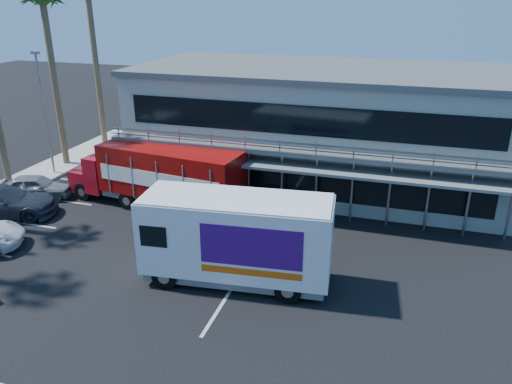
# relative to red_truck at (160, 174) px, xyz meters

# --- Properties ---
(ground) EXTENTS (120.00, 120.00, 0.00)m
(ground) POSITION_rel_red_truck_xyz_m (4.73, -8.23, -1.97)
(ground) COLOR black
(ground) RESTS_ON ground
(building) EXTENTS (22.40, 12.00, 7.30)m
(building) POSITION_rel_red_truck_xyz_m (7.73, 6.71, 1.69)
(building) COLOR gray
(building) RESTS_ON ground
(palm_e) EXTENTS (2.80, 2.80, 12.25)m
(palm_e) POSITION_rel_red_truck_xyz_m (-9.97, 4.77, 8.60)
(palm_e) COLOR brown
(palm_e) RESTS_ON ground
(light_pole_far) EXTENTS (0.50, 0.25, 8.09)m
(light_pole_far) POSITION_rel_red_truck_xyz_m (-9.47, 2.77, 2.53)
(light_pole_far) COLOR gray
(light_pole_far) RESTS_ON ground
(red_truck) EXTENTS (10.87, 3.83, 3.58)m
(red_truck) POSITION_rel_red_truck_xyz_m (0.00, 0.00, 0.00)
(red_truck) COLOR #A00C16
(red_truck) RESTS_ON ground
(white_van) EXTENTS (8.06, 3.44, 3.83)m
(white_van) POSITION_rel_red_truck_xyz_m (6.72, -6.23, 0.06)
(white_van) COLOR white
(white_van) RESTS_ON ground
(parked_car_d) EXTENTS (6.39, 4.31, 1.72)m
(parked_car_d) POSITION_rel_red_truck_xyz_m (-7.77, -3.80, -1.11)
(parked_car_d) COLOR #2D313C
(parked_car_d) RESTS_ON ground
(parked_car_e) EXTENTS (4.55, 3.09, 1.44)m
(parked_car_e) POSITION_rel_red_truck_xyz_m (-7.77, -1.03, -1.25)
(parked_car_e) COLOR gray
(parked_car_e) RESTS_ON ground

